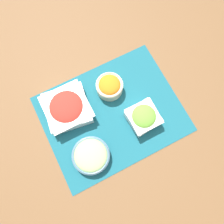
{
  "coord_description": "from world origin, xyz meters",
  "views": [
    {
      "loc": [
        0.11,
        0.21,
        0.94
      ],
      "look_at": [
        0.0,
        0.0,
        0.03
      ],
      "focal_mm": 35.0,
      "sensor_mm": 36.0,
      "label": 1
    }
  ],
  "objects_px": {
    "carrot_bowl": "(110,86)",
    "cucumber_bowl": "(91,155)",
    "tomato_bowl": "(67,108)",
    "lettuce_bowl": "(143,117)"
  },
  "relations": [
    {
      "from": "carrot_bowl",
      "to": "tomato_bowl",
      "type": "height_order",
      "value": "tomato_bowl"
    },
    {
      "from": "tomato_bowl",
      "to": "cucumber_bowl",
      "type": "height_order",
      "value": "tomato_bowl"
    },
    {
      "from": "carrot_bowl",
      "to": "tomato_bowl",
      "type": "distance_m",
      "value": 0.21
    },
    {
      "from": "cucumber_bowl",
      "to": "carrot_bowl",
      "type": "bearing_deg",
      "value": -131.23
    },
    {
      "from": "cucumber_bowl",
      "to": "lettuce_bowl",
      "type": "height_order",
      "value": "lettuce_bowl"
    },
    {
      "from": "carrot_bowl",
      "to": "cucumber_bowl",
      "type": "distance_m",
      "value": 0.31
    },
    {
      "from": "tomato_bowl",
      "to": "lettuce_bowl",
      "type": "distance_m",
      "value": 0.33
    },
    {
      "from": "lettuce_bowl",
      "to": "tomato_bowl",
      "type": "bearing_deg",
      "value": -34.18
    },
    {
      "from": "tomato_bowl",
      "to": "cucumber_bowl",
      "type": "relative_size",
      "value": 1.31
    },
    {
      "from": "lettuce_bowl",
      "to": "carrot_bowl",
      "type": "bearing_deg",
      "value": -71.29
    }
  ]
}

